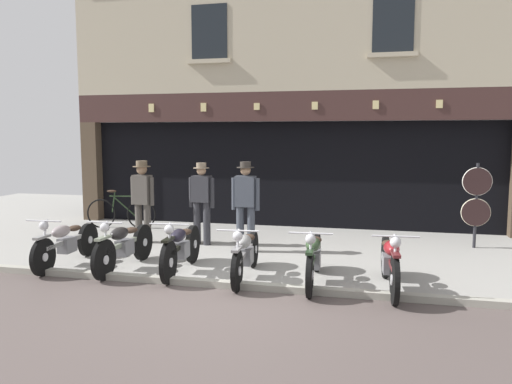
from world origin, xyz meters
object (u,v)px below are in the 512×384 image
tyre_sign_pole (476,198)px  motorcycle_right (390,261)px  motorcycle_left (124,245)px  salesman_left (142,197)px  motorcycle_center (246,253)px  motorcycle_center_right (314,256)px  motorcycle_center_left (181,247)px  salesman_right (246,202)px  leaning_bicycle (121,212)px  motorcycle_far_left (66,242)px  shopkeeper_center (202,200)px  advert_board_near (211,153)px

tyre_sign_pole → motorcycle_right: bearing=-118.1°
motorcycle_left → salesman_left: size_ratio=1.15×
motorcycle_center → motorcycle_center_right: (1.08, -0.02, 0.01)m
motorcycle_center_left → salesman_right: salesman_right is taller
motorcycle_center_left → salesman_left: 2.69m
motorcycle_center_left → leaning_bicycle: same height
motorcycle_far_left → tyre_sign_pole: size_ratio=1.17×
motorcycle_center → shopkeeper_center: size_ratio=1.19×
motorcycle_left → salesman_right: size_ratio=1.13×
salesman_left → advert_board_near: 2.86m
motorcycle_left → motorcycle_center_left: size_ratio=1.00×
motorcycle_right → motorcycle_center: bearing=-6.8°
motorcycle_right → salesman_right: bearing=-39.5°
motorcycle_left → motorcycle_center_right: bearing=179.4°
leaning_bicycle → salesman_right: bearing=56.4°
motorcycle_far_left → motorcycle_center_left: (2.12, 0.02, 0.02)m
motorcycle_far_left → shopkeeper_center: (1.73, 2.15, 0.53)m
motorcycle_center → advert_board_near: (-2.15, 4.77, 1.40)m
advert_board_near → tyre_sign_pole: bearing=-14.8°
advert_board_near → motorcycle_center_right: bearing=-56.0°
leaning_bicycle → motorcycle_center_right: bearing=47.5°
motorcycle_center_right → advert_board_near: 5.94m
tyre_sign_pole → motorcycle_center_left: bearing=-148.6°
motorcycle_right → leaning_bicycle: 7.24m
shopkeeper_center → motorcycle_center_left: bearing=104.7°
salesman_right → tyre_sign_pole: salesman_right is taller
motorcycle_far_left → shopkeeper_center: 2.81m
motorcycle_center_right → motorcycle_right: (1.12, -0.08, 0.01)m
motorcycle_center_right → leaning_bicycle: size_ratio=1.19×
motorcycle_right → shopkeeper_center: bearing=-35.9°
motorcycle_far_left → motorcycle_center_right: bearing=177.0°
motorcycle_right → salesman_right: (-2.66, 1.89, 0.54)m
motorcycle_center_left → advert_board_near: advert_board_near is taller
motorcycle_right → motorcycle_far_left: bearing=-5.7°
motorcycle_left → advert_board_near: 4.93m
motorcycle_right → advert_board_near: bearing=-52.3°
motorcycle_center_left → tyre_sign_pole: 5.96m
salesman_right → motorcycle_left: bearing=47.5°
motorcycle_far_left → motorcycle_right: size_ratio=1.00×
motorcycle_center → leaning_bicycle: 5.38m
motorcycle_left → salesman_left: (-0.66, 2.08, 0.55)m
motorcycle_right → leaning_bicycle: (-6.27, 3.63, -0.05)m
motorcycle_far_left → tyre_sign_pole: 7.85m
salesman_left → motorcycle_far_left: bearing=86.7°
motorcycle_left → motorcycle_right: bearing=178.6°
motorcycle_left → advert_board_near: (-0.03, 4.74, 1.38)m
salesman_right → leaning_bicycle: bearing=-24.8°
advert_board_near → leaning_bicycle: 2.70m
motorcycle_far_left → motorcycle_center_left: motorcycle_center_left is taller
salesman_left → advert_board_near: size_ratio=1.90×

